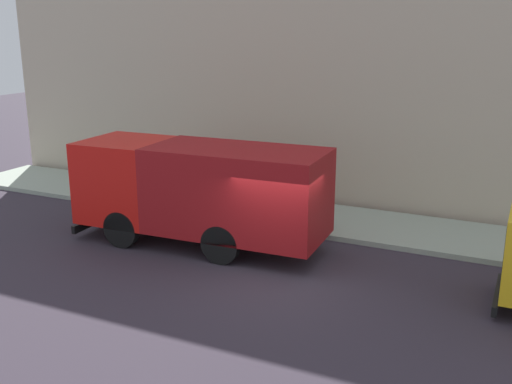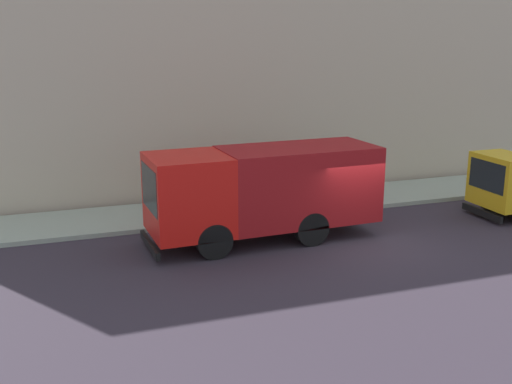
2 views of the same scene
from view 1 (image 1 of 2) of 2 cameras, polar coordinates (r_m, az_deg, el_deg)
The scene contains 6 objects.
ground at distance 15.79m, azimuth 1.93°, elevation -7.80°, with size 80.00×80.00×0.00m, color #352D39.
sidewalk at distance 19.81m, azimuth 7.24°, elevation -2.74°, with size 3.22×30.00×0.16m, color #A4B19F.
building_facade at distance 20.86m, azimuth 9.61°, elevation 12.97°, with size 0.50×30.00×10.78m, color beige.
large_utility_truck at distance 17.37m, azimuth -5.44°, elevation 0.36°, with size 2.75×7.59×2.99m.
pedestrian_walking at distance 21.80m, azimuth -5.01°, elevation 1.66°, with size 0.44×0.44×1.65m.
street_sign_post at distance 19.61m, azimuth -4.12°, elevation 1.92°, with size 0.44×0.08×2.51m.
Camera 1 is at (-13.32, -5.70, 6.26)m, focal length 41.89 mm.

